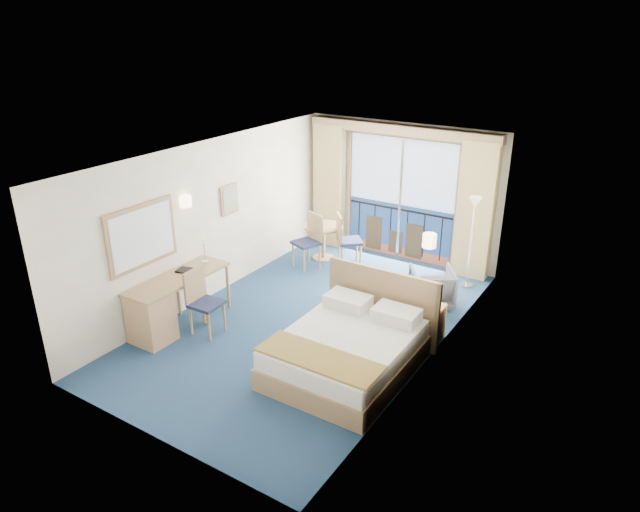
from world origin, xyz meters
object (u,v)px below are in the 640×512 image
at_px(armchair, 432,287).
at_px(round_table, 323,234).
at_px(nightstand, 427,322).
at_px(floor_lamp, 473,220).
at_px(desk, 157,310).
at_px(table_chair_a, 345,237).
at_px(bed, 349,349).
at_px(desk_chair, 202,298).
at_px(table_chair_b, 310,238).

relative_size(armchair, round_table, 0.92).
distance_m(nightstand, floor_lamp, 2.34).
relative_size(desk, table_chair_a, 1.68).
distance_m(bed, nightstand, 1.45).
bearing_deg(armchair, desk_chair, 13.21).
xyz_separation_m(nightstand, table_chair_a, (-2.44, 1.75, 0.31)).
height_order(desk, desk_chair, desk_chair).
xyz_separation_m(desk, table_chair_b, (0.47, 3.46, 0.14)).
relative_size(armchair, desk_chair, 0.69).
xyz_separation_m(armchair, table_chair_b, (-2.61, 0.24, 0.27)).
bearing_deg(nightstand, armchair, 109.18).
xyz_separation_m(bed, nightstand, (0.61, 1.32, -0.03)).
bearing_deg(table_chair_b, floor_lamp, 35.30).
relative_size(armchair, table_chair_a, 0.68).
bearing_deg(desk_chair, table_chair_b, -2.83).
height_order(round_table, table_chair_a, table_chair_a).
distance_m(desk_chair, table_chair_a, 3.43).
distance_m(bed, desk, 2.96).
distance_m(bed, floor_lamp, 3.60).
relative_size(bed, table_chair_a, 2.05).
height_order(armchair, desk, desk).
bearing_deg(nightstand, round_table, 148.79).
bearing_deg(armchair, bed, 51.79).
relative_size(nightstand, desk_chair, 0.55).
distance_m(desk_chair, round_table, 3.44).
distance_m(nightstand, desk, 4.06).
height_order(floor_lamp, table_chair_b, floor_lamp).
height_order(armchair, table_chair_b, table_chair_b).
bearing_deg(table_chair_b, desk, -77.38).
bearing_deg(desk_chair, floor_lamp, -40.25).
height_order(desk_chair, table_chair_a, table_chair_a).
height_order(bed, round_table, bed).
xyz_separation_m(nightstand, table_chair_b, (-2.99, 1.34, 0.31)).
height_order(desk, table_chair_b, table_chair_b).
distance_m(nightstand, table_chair_b, 3.29).
bearing_deg(nightstand, table_chair_a, 144.45).
distance_m(nightstand, table_chair_a, 3.02).
bearing_deg(round_table, bed, -52.81).
height_order(armchair, floor_lamp, floor_lamp).
xyz_separation_m(desk, table_chair_a, (1.01, 3.87, 0.13)).
height_order(nightstand, armchair, armchair).
relative_size(bed, desk, 1.22).
distance_m(desk, table_chair_b, 3.50).
bearing_deg(bed, nightstand, 65.36).
distance_m(round_table, table_chair_a, 0.54).
bearing_deg(bed, armchair, 84.72).
relative_size(armchair, desk, 0.41).
bearing_deg(bed, desk, -164.23).
bearing_deg(armchair, table_chair_b, -38.17).
relative_size(floor_lamp, table_chair_a, 1.61).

